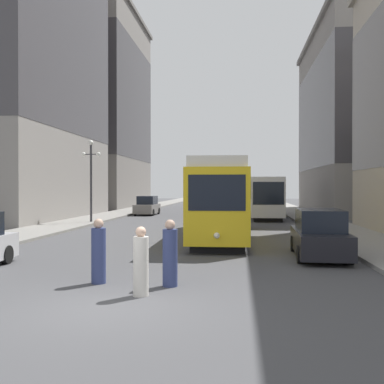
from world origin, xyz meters
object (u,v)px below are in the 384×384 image
at_px(pedestrian_crossing_far, 99,253).
at_px(parked_car_left_near, 147,206).
at_px(streetcar, 221,198).
at_px(parked_car_right_far, 319,235).
at_px(pedestrian_crossing_near, 141,264).
at_px(transit_bus, 266,196).
at_px(lamp_post_left_far, 91,169).
at_px(pedestrian_on_sidewalk, 170,255).

bearing_deg(pedestrian_crossing_far, parked_car_left_near, 126.23).
xyz_separation_m(streetcar, parked_car_right_far, (3.96, -7.04, -1.26)).
relative_size(parked_car_left_near, pedestrian_crossing_near, 2.57).
xyz_separation_m(streetcar, parked_car_left_near, (-7.84, 19.02, -1.26)).
xyz_separation_m(transit_bus, pedestrian_crossing_far, (-6.20, -28.07, -1.12)).
height_order(pedestrian_crossing_near, lamp_post_left_far, lamp_post_left_far).
distance_m(pedestrian_crossing_near, lamp_post_left_far, 23.36).
height_order(transit_bus, pedestrian_crossing_near, transit_bus).
bearing_deg(pedestrian_on_sidewalk, lamp_post_left_far, -49.01).
bearing_deg(transit_bus, parked_car_left_near, 164.50).
xyz_separation_m(transit_bus, parked_car_right_far, (0.68, -22.67, -1.10)).
xyz_separation_m(pedestrian_crossing_far, lamp_post_left_far, (-6.83, 20.26, 3.17)).
relative_size(streetcar, lamp_post_left_far, 2.42).
xyz_separation_m(streetcar, lamp_post_left_far, (-9.75, 7.83, 1.90)).
bearing_deg(pedestrian_crossing_near, streetcar, -38.88).
relative_size(pedestrian_crossing_far, lamp_post_left_far, 0.30).
xyz_separation_m(pedestrian_crossing_far, pedestrian_on_sidewalk, (2.02, -0.19, 0.00)).
height_order(transit_bus, parked_car_right_far, transit_bus).
bearing_deg(parked_car_right_far, streetcar, -58.39).
distance_m(parked_car_left_near, pedestrian_on_sidewalk, 32.40).
bearing_deg(lamp_post_left_far, parked_car_left_near, 80.37).
relative_size(streetcar, pedestrian_crossing_far, 8.03).
bearing_deg(lamp_post_left_far, transit_bus, 30.93).
bearing_deg(pedestrian_on_sidewalk, parked_car_left_near, -60.03).
bearing_deg(streetcar, parked_car_right_far, -61.37).
xyz_separation_m(pedestrian_crossing_near, pedestrian_crossing_far, (-1.47, 1.34, 0.04)).
distance_m(streetcar, transit_bus, 15.97).
xyz_separation_m(streetcar, pedestrian_on_sidewalk, (-0.90, -12.62, -1.27)).
bearing_deg(streetcar, lamp_post_left_far, 140.51).
distance_m(parked_car_left_near, pedestrian_crossing_near, 33.42).
relative_size(streetcar, pedestrian_crossing_near, 8.46).
distance_m(pedestrian_crossing_far, lamp_post_left_far, 21.61).
height_order(transit_bus, parked_car_left_near, transit_bus).
bearing_deg(pedestrian_crossing_far, streetcar, 104.13).
height_order(pedestrian_crossing_near, pedestrian_crossing_far, pedestrian_crossing_far).
xyz_separation_m(pedestrian_crossing_near, lamp_post_left_far, (-8.30, 21.60, 3.22)).
bearing_deg(streetcar, pedestrian_on_sidewalk, -94.79).
bearing_deg(lamp_post_left_far, pedestrian_on_sidewalk, -66.60).
relative_size(parked_car_right_far, pedestrian_crossing_far, 2.75).
bearing_deg(streetcar, pedestrian_crossing_near, -96.70).
bearing_deg(transit_bus, lamp_post_left_far, -147.61).
xyz_separation_m(parked_car_left_near, pedestrian_crossing_near, (6.40, -32.80, -0.05)).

